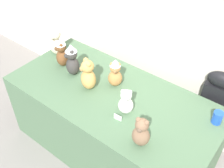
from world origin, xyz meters
name	(u,v)px	position (x,y,z in m)	size (l,w,h in m)	color
ground_plane	(97,162)	(0.00, 0.00, 0.00)	(10.00, 10.00, 0.00)	gray
wall_back	(159,12)	(0.00, 0.97, 1.30)	(7.00, 0.08, 2.60)	silver
display_table	(112,123)	(0.00, 0.25, 0.39)	(1.98, 0.95, 0.78)	#4C6B4C
instrument_case	(212,114)	(0.76, 0.85, 0.51)	(0.29, 0.15, 1.01)	black
teddy_bear_honey	(88,75)	(-0.23, 0.19, 0.92)	(0.20, 0.19, 0.31)	tan
teddy_bear_mocha	(141,133)	(0.51, -0.05, 0.90)	(0.16, 0.14, 0.27)	#7F6047
teddy_bear_chestnut	(61,53)	(-0.68, 0.29, 0.93)	(0.18, 0.18, 0.31)	brown
teddy_bear_caramel	(115,73)	(-0.06, 0.37, 0.92)	(0.17, 0.17, 0.29)	#B27A42
teddy_bear_cream	(56,40)	(-0.87, 0.40, 0.94)	(0.18, 0.16, 0.34)	beige
teddy_bear_snow	(126,102)	(0.23, 0.14, 0.89)	(0.16, 0.16, 0.25)	white
teddy_bear_charcoal	(72,60)	(-0.49, 0.25, 0.94)	(0.20, 0.19, 0.33)	#383533
party_cup_blue	(217,118)	(0.87, 0.51, 0.83)	(0.08, 0.08, 0.11)	blue
name_card_front_left	(118,117)	(0.23, 0.03, 0.80)	(0.07, 0.01, 0.05)	white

